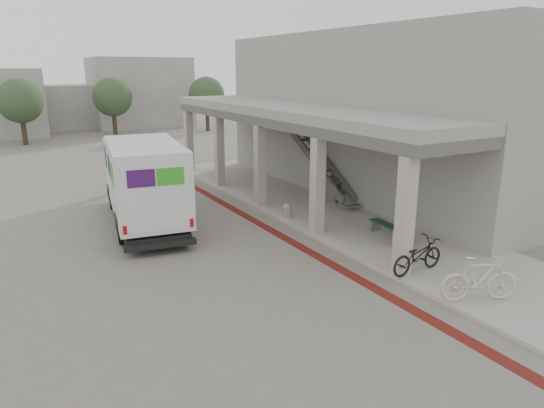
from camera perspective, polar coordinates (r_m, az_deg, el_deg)
ground at (r=15.17m, az=-0.24°, el=-5.49°), size 120.00×120.00×0.00m
bike_lane_stripe at (r=17.27m, az=-0.64°, el=-2.80°), size 0.35×40.00×0.01m
sidewalk at (r=17.36m, az=11.32°, el=-2.82°), size 4.40×28.00×0.12m
transit_building at (r=21.85m, az=9.67°, el=10.00°), size 7.60×17.00×7.00m
distant_backdrop at (r=48.44m, az=-25.41°, el=10.89°), size 28.00×10.00×6.50m
tree_left at (r=40.41m, az=-27.53°, el=10.67°), size 3.20×3.20×4.80m
tree_mid at (r=43.30m, az=-18.26°, el=11.85°), size 3.20×3.20×4.80m
tree_right at (r=44.72m, az=-7.70°, el=12.57°), size 3.20×3.20×4.80m
fedex_truck at (r=17.98m, az=-14.89°, el=2.80°), size 3.22×7.42×3.06m
bench at (r=16.36m, az=13.63°, el=-2.82°), size 0.50×1.75×0.40m
bollard_near at (r=15.50m, az=14.71°, el=-3.86°), size 0.41×0.41×0.62m
bollard_far at (r=18.02m, az=1.77°, el=-0.74°), size 0.35×0.35×0.53m
utility_cabinet at (r=20.38m, az=7.20°, el=1.78°), size 0.60×0.70×1.01m
bicycle_black at (r=13.72m, az=16.74°, el=-5.85°), size 1.83×0.71×0.95m
bicycle_cream at (r=12.55m, az=23.23°, el=-8.08°), size 1.93×1.27×1.13m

